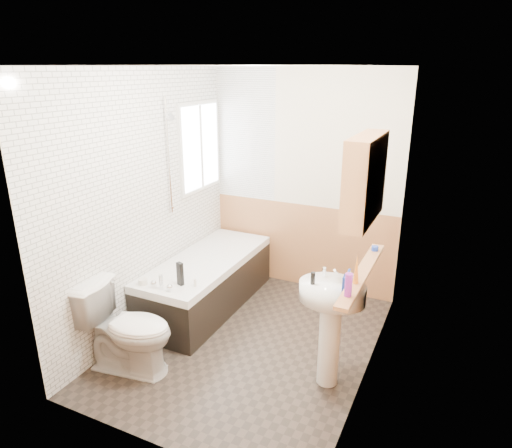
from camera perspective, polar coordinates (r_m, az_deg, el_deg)
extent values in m
plane|color=black|center=(4.50, -0.85, -14.55)|extent=(2.80, 2.80, 0.00)
plane|color=white|center=(3.75, -1.04, 19.17)|extent=(2.80, 2.80, 0.00)
cube|color=beige|center=(5.20, 5.99, 5.14)|extent=(2.20, 0.02, 2.50)
cube|color=beige|center=(2.85, -13.70, -7.38)|extent=(2.20, 0.02, 2.50)
cube|color=beige|center=(4.53, -13.63, 2.60)|extent=(0.02, 2.80, 2.50)
cube|color=beige|center=(3.62, 15.01, -1.67)|extent=(0.02, 2.80, 2.50)
cube|color=#BD7E4D|center=(3.95, 13.75, -11.85)|extent=(0.01, 2.80, 1.00)
cube|color=#BD7E4D|center=(3.26, -12.36, -19.12)|extent=(2.20, 0.01, 1.00)
cube|color=#BD7E4D|center=(5.41, 5.64, -2.64)|extent=(2.20, 0.01, 1.00)
cube|color=white|center=(4.52, -13.41, 2.57)|extent=(0.01, 2.80, 2.50)
cube|color=white|center=(5.37, -1.36, 11.11)|extent=(0.75, 0.01, 1.50)
cube|color=white|center=(5.17, -6.97, 9.55)|extent=(0.03, 0.79, 0.99)
cube|color=white|center=(5.17, -6.85, 9.54)|extent=(0.01, 0.70, 0.90)
cube|color=white|center=(5.16, -6.85, 9.54)|extent=(0.01, 0.04, 0.90)
cube|color=black|center=(5.03, -6.11, -7.64)|extent=(0.70, 1.77, 0.48)
cube|color=white|center=(4.91, -6.22, -4.73)|extent=(0.70, 1.77, 0.08)
cube|color=white|center=(4.92, -6.22, -4.83)|extent=(0.56, 1.63, 0.04)
cylinder|color=silver|center=(4.29, -11.78, -7.14)|extent=(0.04, 0.04, 0.14)
sphere|color=silver|center=(4.35, -12.71, -7.25)|extent=(0.06, 0.06, 0.06)
sphere|color=silver|center=(4.25, -10.77, -7.76)|extent=(0.06, 0.06, 0.06)
cylinder|color=silver|center=(4.66, -10.88, 8.29)|extent=(0.02, 0.02, 1.15)
cylinder|color=silver|center=(4.78, -10.49, 2.06)|extent=(0.04, 0.04, 0.02)
cylinder|color=silver|center=(4.59, -11.31, 14.78)|extent=(0.04, 0.04, 0.02)
cylinder|color=silver|center=(4.58, -10.67, 12.99)|extent=(0.06, 0.08, 0.08)
imported|color=white|center=(4.11, -15.80, -12.47)|extent=(0.86, 0.56, 0.79)
cylinder|color=white|center=(3.87, 9.12, -14.57)|extent=(0.17, 0.17, 0.73)
ellipsoid|color=white|center=(3.63, 9.50, -8.43)|extent=(0.53, 0.43, 0.14)
cylinder|color=silver|center=(3.70, 8.53, -5.95)|extent=(0.03, 0.03, 0.08)
cylinder|color=silver|center=(3.65, 11.58, -6.47)|extent=(0.03, 0.03, 0.08)
cylinder|color=silver|center=(3.64, 9.98, -5.90)|extent=(0.02, 0.11, 0.09)
cube|color=#BD7E4D|center=(3.60, 13.12, -6.01)|extent=(0.10, 1.23, 0.03)
cube|color=#BD7E4D|center=(3.32, 13.48, 5.48)|extent=(0.17, 0.69, 0.62)
cube|color=silver|center=(3.18, 11.32, 5.05)|extent=(0.01, 0.27, 0.46)
cube|color=silver|center=(3.50, 12.71, 6.20)|extent=(0.01, 0.27, 0.46)
cylinder|color=purple|center=(3.17, 11.48, -7.46)|extent=(0.06, 0.06, 0.17)
cone|color=orange|center=(3.35, 12.44, -5.53)|extent=(0.04, 0.04, 0.22)
cylinder|color=#19339E|center=(4.01, 14.64, -2.98)|extent=(0.07, 0.07, 0.04)
imported|color=#19339E|center=(3.50, 11.44, -7.61)|extent=(0.09, 0.18, 0.08)
cylinder|color=black|center=(3.56, 7.12, -6.74)|extent=(0.04, 0.04, 0.10)
cube|color=black|center=(4.32, -9.47, -6.16)|extent=(0.07, 0.06, 0.22)
cylinder|color=silver|center=(4.43, -13.95, -7.01)|extent=(0.09, 0.09, 0.05)
cylinder|color=silver|center=(4.30, -7.64, -7.28)|extent=(0.03, 0.03, 0.08)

